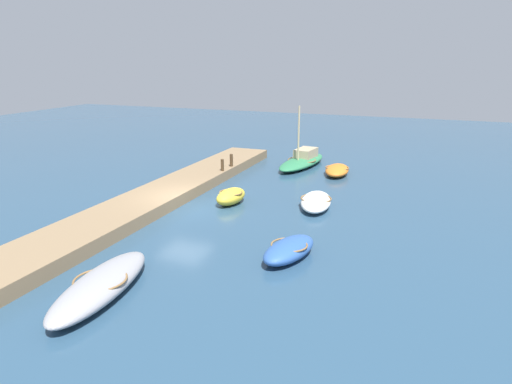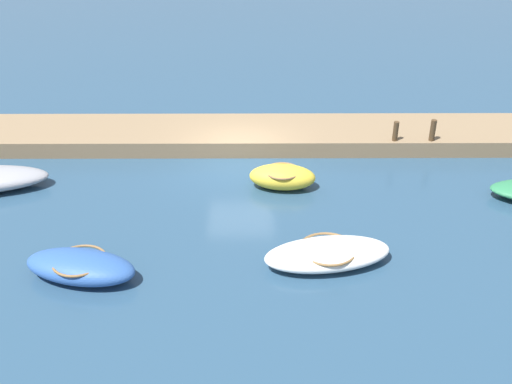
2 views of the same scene
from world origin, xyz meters
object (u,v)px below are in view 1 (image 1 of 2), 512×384
Objects in this scene: rowboat_white at (316,201)px; dinghy_yellow at (231,196)px; motorboat_grey at (101,285)px; sailboat_green at (302,160)px; mooring_post_west at (231,160)px; rowboat_blue at (289,249)px; mooring_post_mid_west at (222,165)px; rowboat_orange at (337,170)px.

dinghy_yellow is at bearing -86.19° from rowboat_white.
sailboat_green is (-20.31, 0.92, 0.03)m from motorboat_grey.
mooring_post_west is at bearing -178.76° from motorboat_grey.
sailboat_green reaches higher than rowboat_blue.
motorboat_grey is 20.33m from sailboat_green.
mooring_post_west is at bearing -133.57° from rowboat_blue.
sailboat_green is at bearing 169.39° from motorboat_grey.
motorboat_grey is 12.20m from rowboat_white.
mooring_post_mid_west is at bearing -130.05° from rowboat_blue.
mooring_post_west is 1.09× the size of mooring_post_mid_west.
rowboat_white is (-6.53, -0.62, -0.05)m from rowboat_blue.
rowboat_orange is (-13.69, -1.03, -0.05)m from rowboat_blue.
mooring_post_mid_west is at bearing -143.85° from dinghy_yellow.
rowboat_blue is 1.02× the size of rowboat_orange.
mooring_post_mid_west is at bearing -125.12° from rowboat_white.
mooring_post_west is at bearing -72.45° from rowboat_orange.
mooring_post_mid_west is (-4.23, -2.47, 0.55)m from dinghy_yellow.
sailboat_green reaches higher than rowboat_orange.
sailboat_green is (-15.36, -3.84, 0.03)m from rowboat_blue.
sailboat_green is at bearing 147.99° from mooring_post_mid_west.
mooring_post_mid_west is (5.65, -3.53, 0.57)m from sailboat_green.
mooring_post_west is (-16.01, -2.61, 0.63)m from motorboat_grey.
rowboat_white is (-11.48, 4.15, -0.05)m from motorboat_grey.
rowboat_blue is 12.21m from mooring_post_mid_west.
rowboat_white is at bearing 152.12° from motorboat_grey.
dinghy_yellow reaches higher than rowboat_white.
dinghy_yellow is at bearing 30.34° from mooring_post_mid_west.
motorboat_grey is 1.46× the size of rowboat_white.
rowboat_orange is 0.86× the size of rowboat_white.
sailboat_green is (-8.83, -3.22, 0.09)m from rowboat_white.
rowboat_white is 0.58× the size of sailboat_green.
motorboat_grey is 0.85× the size of sailboat_green.
mooring_post_mid_west is (1.35, 0.00, -0.03)m from mooring_post_west.
rowboat_blue is 13.31m from mooring_post_west.
rowboat_white is 7.50m from mooring_post_mid_west.
sailboat_green is 8.67× the size of mooring_post_mid_west.
motorboat_grey is at bearing 10.08° from mooring_post_mid_west.
rowboat_white is 4.63× the size of mooring_post_west.
mooring_post_mid_west is (-9.71, -7.37, 0.60)m from rowboat_blue.
rowboat_blue is 7.35m from dinghy_yellow.
mooring_post_mid_west is (-3.18, -6.75, 0.65)m from rowboat_white.
rowboat_white is 9.40m from sailboat_green.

